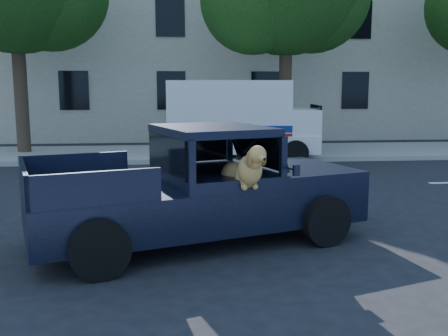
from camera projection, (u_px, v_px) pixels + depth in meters
name	position (u px, v px, depth m)	size (l,w,h in m)	color
ground	(109.00, 231.00, 7.97)	(120.00, 120.00, 0.00)	black
far_sidewalk	(143.00, 154.00, 17.00)	(60.00, 4.00, 0.15)	gray
lane_stripes	(215.00, 187.00, 11.51)	(21.60, 0.14, 0.01)	silver
building_main	(213.00, 42.00, 23.79)	(26.00, 6.00, 9.00)	beige
pickup_truck	(193.00, 204.00, 7.32)	(5.13, 3.25, 1.71)	black
mail_truck	(239.00, 126.00, 15.69)	(4.78, 2.76, 2.51)	silver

